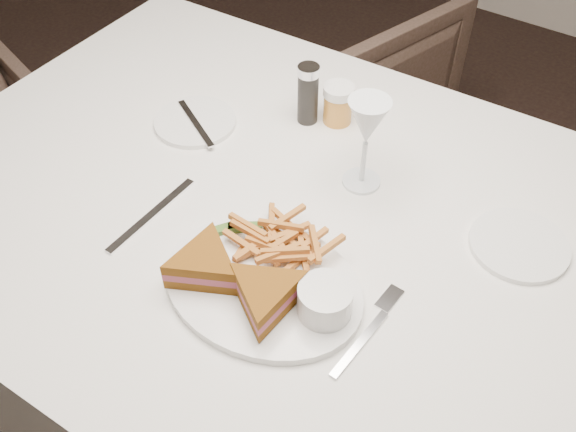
% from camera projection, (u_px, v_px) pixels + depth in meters
% --- Properties ---
extents(table, '(1.48, 1.01, 0.75)m').
position_uv_depth(table, '(301.00, 341.00, 1.35)').
color(table, silver).
rests_on(table, ground).
extents(chair_far, '(0.80, 0.77, 0.67)m').
position_uv_depth(chair_far, '(467.00, 149.00, 1.85)').
color(chair_far, '#48362C').
rests_on(chair_far, ground).
extents(table_setting, '(0.80, 0.61, 0.18)m').
position_uv_depth(table_setting, '(292.00, 228.00, 1.02)').
color(table_setting, white).
rests_on(table_setting, table).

